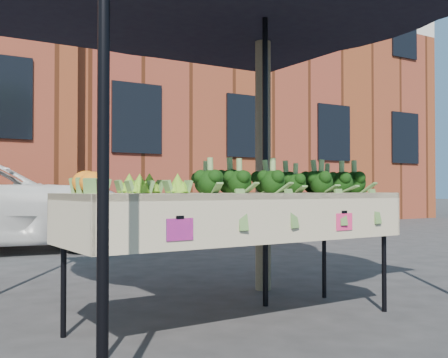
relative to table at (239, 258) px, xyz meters
The scene contains 8 objects.
ground 0.50m from the table, 44.49° to the right, with size 90.00×90.00×0.00m, color #27272A.
table is the anchor object (origin of this frame).
canopy 1.03m from the table, 73.24° to the left, with size 3.16×3.16×2.74m, color black, non-canonical shape.
broccoli_heap 0.67m from the table, ahead, with size 1.51×0.54×0.23m, color black.
romanesco_cluster 0.86m from the table, behind, with size 0.41×0.55×0.18m, color #7FAD2B.
cauliflower_pair 1.16m from the table, behind, with size 0.21×0.41×0.16m, color orange.
street_tree 2.07m from the table, 46.88° to the left, with size 2.11×2.11×4.16m, color #1E4C14, non-canonical shape.
building_right 14.77m from the table, 59.92° to the left, with size 12.00×8.00×8.50m, color brown.
Camera 1 is at (-2.19, -2.99, 0.92)m, focal length 43.28 mm.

